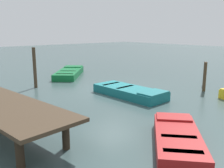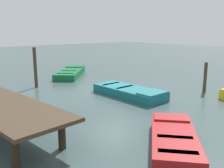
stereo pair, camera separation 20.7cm
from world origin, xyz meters
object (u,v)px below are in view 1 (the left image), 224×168
object	(u,v)px
rowboat_teal	(130,92)
rowboat_red	(177,139)
mooring_piling_mid_right	(35,68)
rowboat_green	(69,73)
mooring_piling_far_left	(205,73)
mooring_piling_far_right	(205,77)

from	to	relation	value
rowboat_teal	rowboat_red	bearing A→B (deg)	-32.95
rowboat_teal	mooring_piling_mid_right	bearing A→B (deg)	-152.77
rowboat_green	rowboat_red	bearing A→B (deg)	-154.54
rowboat_red	mooring_piling_far_left	distance (m)	8.73
rowboat_red	mooring_piling_mid_right	size ratio (longest dim) A/B	1.38
rowboat_green	rowboat_red	xyz separation A→B (m)	(-11.13, 3.59, 0.00)
rowboat_green	mooring_piling_far_left	size ratio (longest dim) A/B	3.00
rowboat_teal	rowboat_red	distance (m)	5.37
mooring_piling_far_left	mooring_piling_mid_right	world-z (taller)	mooring_piling_mid_right
rowboat_teal	mooring_piling_mid_right	distance (m)	5.39
mooring_piling_far_right	rowboat_green	bearing A→B (deg)	18.40
rowboat_green	rowboat_red	distance (m)	11.69
mooring_piling_far_right	mooring_piling_far_left	distance (m)	1.79
mooring_piling_far_left	mooring_piling_mid_right	xyz separation A→B (m)	(5.66, 7.68, 0.44)
mooring_piling_far_left	mooring_piling_mid_right	bearing A→B (deg)	53.60
rowboat_teal	mooring_piling_far_left	world-z (taller)	mooring_piling_far_left
rowboat_teal	mooring_piling_mid_right	xyz separation A→B (m)	(4.67, 2.54, 0.88)
rowboat_red	mooring_piling_far_right	distance (m)	6.96
rowboat_teal	mooring_piling_mid_right	size ratio (longest dim) A/B	1.70
rowboat_green	mooring_piling_far_left	bearing A→B (deg)	-106.64
mooring_piling_far_left	rowboat_green	bearing A→B (deg)	30.05
mooring_piling_mid_right	mooring_piling_far_right	bearing A→B (deg)	-136.82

